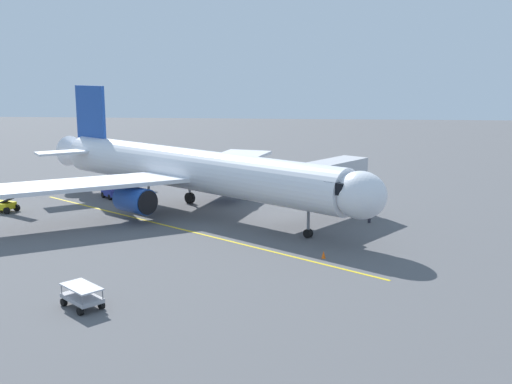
{
  "coord_description": "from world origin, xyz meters",
  "views": [
    {
      "loc": [
        -10.65,
        55.56,
        13.29
      ],
      "look_at": [
        -6.16,
        4.72,
        3.0
      ],
      "focal_mm": 43.1,
      "sensor_mm": 36.0,
      "label": 1
    }
  ],
  "objects": [
    {
      "name": "safety_cone_nose_right",
      "position": [
        -11.76,
        13.33,
        0.28
      ],
      "size": [
        0.32,
        0.32,
        0.55
      ],
      "primitive_type": "cone",
      "color": "#F2590F",
      "rests_on": "ground"
    },
    {
      "name": "jet_bridge",
      "position": [
        -11.73,
        2.11,
        3.76
      ],
      "size": [
        8.42,
        10.38,
        5.4
      ],
      "color": "#B7B7BC",
      "rests_on": "ground"
    },
    {
      "name": "airplane",
      "position": [
        0.57,
        -0.11,
        4.0
      ],
      "size": [
        34.97,
        31.24,
        11.5
      ],
      "color": "white",
      "rests_on": "ground"
    },
    {
      "name": "ground_plane",
      "position": [
        0.0,
        0.0,
        0.0
      ],
      "size": [
        220.0,
        220.0,
        0.0
      ],
      "primitive_type": "plane",
      "color": "#565659"
    },
    {
      "name": "belt_loader_near_nose",
      "position": [
        17.95,
        1.43,
        0.71
      ],
      "size": [
        4.73,
        2.43,
        2.32
      ],
      "color": "yellow",
      "rests_on": "ground"
    },
    {
      "name": "ground_crew_marshaller",
      "position": [
        -15.95,
        2.58,
        0.89
      ],
      "size": [
        0.44,
        0.33,
        1.71
      ],
      "color": "#23232D",
      "rests_on": "ground"
    },
    {
      "name": "safety_cone_nose_left",
      "position": [
        -16.67,
        -4.52,
        0.28
      ],
      "size": [
        0.32,
        0.32,
        0.55
      ],
      "primitive_type": "cone",
      "color": "#F2590F",
      "rests_on": "ground"
    },
    {
      "name": "baggage_cart_starboard_side",
      "position": [
        2.04,
        23.73,
        0.66
      ],
      "size": [
        2.88,
        2.76,
        1.27
      ],
      "color": "#9E9EA3",
      "rests_on": "ground"
    },
    {
      "name": "apron_lead_in_line",
      "position": [
        0.34,
        6.06,
        0.01
      ],
      "size": [
        32.64,
        23.51,
        0.01
      ],
      "primitive_type": "cube",
      "rotation": [
        0.0,
        0.0,
        0.95
      ],
      "color": "yellow",
      "rests_on": "ground"
    },
    {
      "name": "tug_portside",
      "position": [
        9.84,
        -5.64,
        0.7
      ],
      "size": [
        2.67,
        2.7,
        1.5
      ],
      "color": "#2D3899",
      "rests_on": "ground"
    }
  ]
}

